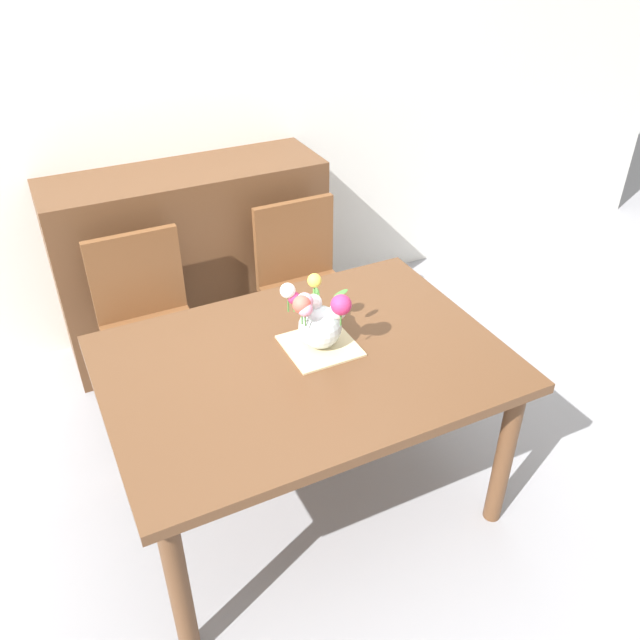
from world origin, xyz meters
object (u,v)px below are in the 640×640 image
at_px(chair_right, 304,279).
at_px(flower_vase, 319,319).
at_px(chair_left, 148,318).
at_px(dining_table, 305,378).
at_px(dresser, 194,260).

xyz_separation_m(chair_right, flower_vase, (-0.32, -0.82, 0.34)).
relative_size(chair_left, flower_vase, 3.40).
xyz_separation_m(chair_left, flower_vase, (0.47, -0.82, 0.34)).
relative_size(chair_left, chair_right, 1.00).
relative_size(dining_table, dresser, 1.03).
relative_size(dresser, flower_vase, 5.32).
bearing_deg(dining_table, dresser, 91.49).
height_order(dresser, flower_vase, flower_vase).
bearing_deg(dining_table, flower_vase, 26.74).
height_order(dining_table, chair_right, chair_right).
distance_m(chair_right, dresser, 0.64).
xyz_separation_m(chair_right, dresser, (-0.43, 0.47, -0.02)).
height_order(dining_table, flower_vase, flower_vase).
distance_m(dining_table, dresser, 1.34).
bearing_deg(dresser, dining_table, -88.51).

